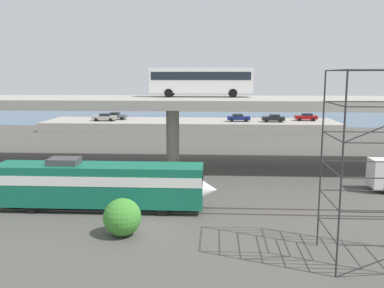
% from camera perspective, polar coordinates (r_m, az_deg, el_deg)
% --- Properties ---
extents(ground_plane, '(260.00, 260.00, 0.00)m').
position_cam_1_polar(ground_plane, '(30.62, -6.43, -11.23)').
color(ground_plane, '#4C4944').
extents(rail_strip_near, '(110.00, 0.12, 0.12)m').
position_cam_1_polar(rail_strip_near, '(33.66, -5.49, -9.18)').
color(rail_strip_near, '#59544C').
rests_on(rail_strip_near, ground_plane).
extents(rail_strip_far, '(110.00, 0.12, 0.12)m').
position_cam_1_polar(rail_strip_far, '(34.98, -5.14, -8.45)').
color(rail_strip_far, '#59544C').
rests_on(rail_strip_far, ground_plane).
extents(train_locomotive, '(17.64, 3.04, 4.18)m').
position_cam_1_polar(train_locomotive, '(34.39, -11.05, -5.20)').
color(train_locomotive, '#14664C').
rests_on(train_locomotive, ground_plane).
extents(highway_overpass, '(96.00, 11.80, 8.14)m').
position_cam_1_polar(highway_overpass, '(48.61, -2.65, 5.49)').
color(highway_overpass, '#9E998E').
rests_on(highway_overpass, ground_plane).
extents(transit_bus_on_overpass, '(12.00, 2.68, 3.40)m').
position_cam_1_polar(transit_bus_on_overpass, '(50.14, 1.21, 8.73)').
color(transit_bus_on_overpass, silver).
rests_on(transit_bus_on_overpass, highway_overpass).
extents(scaffolding_tower, '(4.33, 4.33, 11.04)m').
position_cam_1_polar(scaffolding_tower, '(25.55, 22.91, -2.26)').
color(scaffolding_tower, '#2D2D30').
rests_on(scaffolding_tower, ground_plane).
extents(pier_parking_lot, '(57.28, 12.56, 1.77)m').
position_cam_1_polar(pier_parking_lot, '(83.97, -0.19, 2.60)').
color(pier_parking_lot, '#9E998E').
rests_on(pier_parking_lot, ground_plane).
extents(parked_car_0, '(4.24, 1.96, 1.50)m').
position_cam_1_polar(parked_car_0, '(86.41, 15.18, 3.57)').
color(parked_car_0, maroon).
rests_on(parked_car_0, pier_parking_lot).
extents(parked_car_1, '(4.27, 1.99, 1.50)m').
position_cam_1_polar(parked_car_1, '(82.68, 10.96, 3.48)').
color(parked_car_1, black).
rests_on(parked_car_1, pier_parking_lot).
extents(parked_car_2, '(4.39, 1.99, 1.50)m').
position_cam_1_polar(parked_car_2, '(86.99, -10.28, 3.78)').
color(parked_car_2, '#515459').
rests_on(parked_car_2, pier_parking_lot).
extents(parked_car_3, '(4.44, 1.84, 1.50)m').
position_cam_1_polar(parked_car_3, '(82.51, 6.30, 3.58)').
color(parked_car_3, navy).
rests_on(parked_car_3, pier_parking_lot).
extents(parked_car_4, '(4.61, 1.99, 1.50)m').
position_cam_1_polar(parked_car_4, '(84.78, -11.76, 3.60)').
color(parked_car_4, '#9E998C').
rests_on(parked_car_4, pier_parking_lot).
extents(harbor_water, '(140.00, 36.00, 0.01)m').
position_cam_1_polar(harbor_water, '(106.90, 0.55, 3.57)').
color(harbor_water, '#385B7A').
rests_on(harbor_water, ground_plane).
extents(shrub_right, '(2.56, 2.56, 2.56)m').
position_cam_1_polar(shrub_right, '(29.07, -9.42, -9.75)').
color(shrub_right, '#3C862F').
rests_on(shrub_right, ground_plane).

